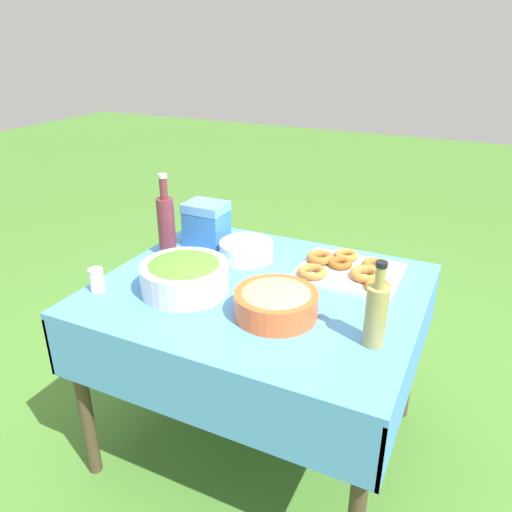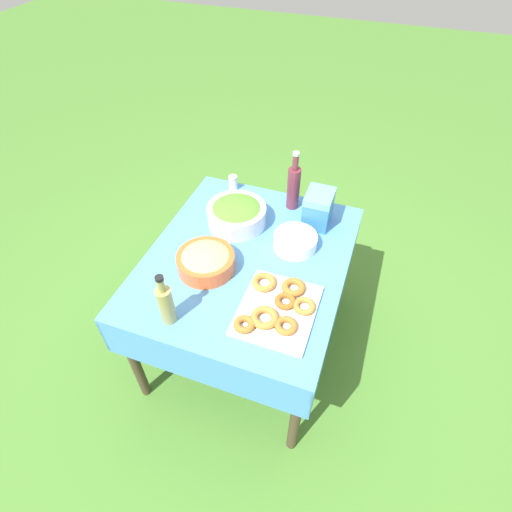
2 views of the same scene
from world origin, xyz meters
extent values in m
plane|color=#477A2D|center=(0.00, 0.00, 0.00)|extent=(14.00, 14.00, 0.00)
cube|color=#4C8CD1|center=(0.00, 0.00, 0.71)|extent=(1.14, 0.96, 0.02)
cube|color=#4C8CD1|center=(0.00, -0.47, 0.59)|extent=(1.14, 0.01, 0.22)
cube|color=#4C8CD1|center=(0.00, 0.47, 0.59)|extent=(1.14, 0.01, 0.22)
cube|color=#4C8CD1|center=(-0.56, 0.00, 0.59)|extent=(0.01, 0.96, 0.22)
cube|color=#4C8CD1|center=(0.56, 0.00, 0.59)|extent=(0.01, 0.96, 0.22)
cylinder|color=#473828|center=(-0.51, -0.42, 0.35)|extent=(0.05, 0.05, 0.70)
cylinder|color=#473828|center=(0.51, -0.42, 0.35)|extent=(0.05, 0.05, 0.70)
cylinder|color=#473828|center=(-0.51, 0.42, 0.35)|extent=(0.05, 0.05, 0.70)
cylinder|color=#473828|center=(0.51, 0.42, 0.35)|extent=(0.05, 0.05, 0.70)
cylinder|color=silver|center=(-0.22, -0.14, 0.78)|extent=(0.31, 0.31, 0.10)
ellipsoid|color=#51892D|center=(-0.22, -0.14, 0.81)|extent=(0.27, 0.27, 0.07)
cylinder|color=#E05B28|center=(0.13, -0.15, 0.77)|extent=(0.27, 0.27, 0.08)
ellipsoid|color=tan|center=(0.13, -0.15, 0.79)|extent=(0.24, 0.24, 0.07)
cube|color=silver|center=(0.26, 0.24, 0.73)|extent=(0.38, 0.32, 0.02)
torus|color=#B27533|center=(0.33, 0.20, 0.76)|extent=(0.16, 0.16, 0.03)
torus|color=#93561E|center=(0.22, 0.26, 0.75)|extent=(0.13, 0.13, 0.03)
torus|color=#A36628|center=(0.34, 0.30, 0.75)|extent=(0.12, 0.12, 0.03)
torus|color=#B27533|center=(0.15, 0.14, 0.75)|extent=(0.16, 0.16, 0.03)
torus|color=#A36628|center=(0.13, 0.27, 0.76)|extent=(0.15, 0.15, 0.03)
torus|color=#B27533|center=(0.22, 0.34, 0.75)|extent=(0.13, 0.13, 0.03)
torus|color=#A36628|center=(0.39, 0.14, 0.75)|extent=(0.13, 0.13, 0.03)
cylinder|color=white|center=(-0.15, 0.20, 0.73)|extent=(0.22, 0.22, 0.01)
cylinder|color=white|center=(-0.15, 0.20, 0.74)|extent=(0.22, 0.22, 0.01)
cylinder|color=white|center=(-0.15, 0.20, 0.75)|extent=(0.22, 0.22, 0.01)
cylinder|color=white|center=(-0.15, 0.20, 0.77)|extent=(0.22, 0.22, 0.01)
cylinder|color=white|center=(-0.15, 0.20, 0.78)|extent=(0.22, 0.22, 0.01)
cylinder|color=white|center=(-0.15, 0.20, 0.79)|extent=(0.22, 0.22, 0.01)
cylinder|color=#998E4C|center=(0.45, -0.18, 0.82)|extent=(0.06, 0.06, 0.19)
cylinder|color=#998E4C|center=(0.45, -0.18, 0.94)|extent=(0.03, 0.03, 0.07)
cylinder|color=black|center=(0.45, -0.18, 0.98)|extent=(0.03, 0.03, 0.01)
cylinder|color=maroon|center=(-0.46, 0.10, 0.84)|extent=(0.07, 0.07, 0.24)
cylinder|color=maroon|center=(-0.46, 0.10, 1.01)|extent=(0.03, 0.03, 0.08)
cylinder|color=#B7B7B7|center=(-0.46, 0.10, 1.06)|extent=(0.04, 0.04, 0.02)
cube|color=#3372B7|center=(-0.37, 0.26, 0.80)|extent=(0.17, 0.13, 0.15)
cube|color=#60A0E5|center=(-0.37, 0.26, 0.89)|extent=(0.17, 0.14, 0.04)
cylinder|color=white|center=(-0.50, -0.28, 0.76)|extent=(0.05, 0.05, 0.07)
cylinder|color=silver|center=(-0.50, -0.28, 0.80)|extent=(0.05, 0.05, 0.01)
camera|label=1|loc=(0.68, -1.44, 1.57)|focal=35.00mm
camera|label=2|loc=(1.27, 0.50, 2.11)|focal=28.00mm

